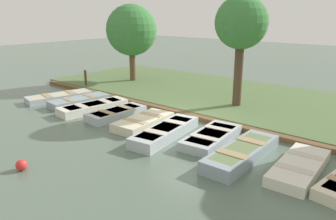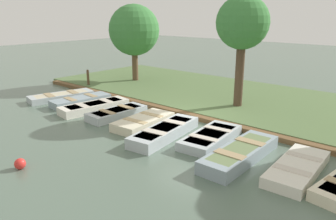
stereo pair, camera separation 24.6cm
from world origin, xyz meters
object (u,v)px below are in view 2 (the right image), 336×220
object	(u,v)px
park_tree_far_left	(134,30)
park_tree_left	(243,25)
rowboat_2	(94,107)
rowboat_5	(165,132)
rowboat_7	(240,153)
rowboat_4	(144,121)
rowboat_3	(117,113)
rowboat_8	(298,168)
mooring_post_near	(88,79)
rowboat_0	(61,96)
buoy	(20,164)
rowboat_1	(81,100)
rowboat_6	(211,137)

from	to	relation	value
park_tree_far_left	park_tree_left	size ratio (longest dim) A/B	0.95
rowboat_2	park_tree_left	distance (m)	7.78
rowboat_5	rowboat_7	world-z (taller)	rowboat_7
rowboat_4	park_tree_far_left	world-z (taller)	park_tree_far_left
rowboat_3	park_tree_left	bearing A→B (deg)	145.27
rowboat_8	mooring_post_near	world-z (taller)	mooring_post_near
mooring_post_near	rowboat_0	bearing A→B (deg)	23.87
rowboat_0	rowboat_3	xyz separation A→B (m)	(0.07, 4.64, 0.02)
rowboat_8	park_tree_far_left	size ratio (longest dim) A/B	0.60
mooring_post_near	park_tree_left	size ratio (longest dim) A/B	0.22
rowboat_4	buoy	bearing A→B (deg)	-5.01
park_tree_left	park_tree_far_left	bearing A→B (deg)	-97.11
rowboat_2	park_tree_left	size ratio (longest dim) A/B	0.65
rowboat_1	rowboat_6	bearing A→B (deg)	96.43
rowboat_3	mooring_post_near	bearing A→B (deg)	-112.00
rowboat_7	rowboat_8	xyz separation A→B (m)	(-0.29, 1.71, -0.05)
rowboat_3	buoy	bearing A→B (deg)	20.84
rowboat_4	rowboat_5	xyz separation A→B (m)	(0.37, 1.49, 0.03)
park_tree_left	rowboat_3	bearing A→B (deg)	-37.33
rowboat_0	rowboat_5	world-z (taller)	rowboat_5
mooring_post_near	buoy	size ratio (longest dim) A/B	3.46
rowboat_6	buoy	size ratio (longest dim) A/B	8.98
rowboat_1	rowboat_6	world-z (taller)	rowboat_1
rowboat_6	rowboat_8	world-z (taller)	same
rowboat_3	rowboat_6	xyz separation A→B (m)	(-0.32, 4.78, -0.01)
rowboat_5	mooring_post_near	size ratio (longest dim) A/B	3.06
mooring_post_near	park_tree_far_left	bearing A→B (deg)	159.17
rowboat_8	mooring_post_near	bearing A→B (deg)	-104.20
rowboat_6	park_tree_far_left	bearing A→B (deg)	-125.27
rowboat_0	rowboat_7	bearing A→B (deg)	100.16
rowboat_1	rowboat_7	bearing A→B (deg)	92.22
rowboat_6	park_tree_far_left	distance (m)	11.27
rowboat_5	rowboat_8	size ratio (longest dim) A/B	1.18
buoy	rowboat_1	bearing A→B (deg)	-138.63
rowboat_7	buoy	bearing A→B (deg)	-44.42
rowboat_7	park_tree_left	world-z (taller)	park_tree_left
rowboat_8	buoy	distance (m)	8.16
mooring_post_near	rowboat_7	bearing A→B (deg)	76.12
rowboat_4	rowboat_8	distance (m)	6.31
mooring_post_near	rowboat_8	bearing A→B (deg)	78.94
rowboat_0	rowboat_4	distance (m)	6.37
rowboat_6	park_tree_far_left	world-z (taller)	park_tree_far_left
rowboat_2	rowboat_8	xyz separation A→B (m)	(0.00, 9.61, -0.03)
rowboat_0	buoy	world-z (taller)	rowboat_0
rowboat_3	rowboat_5	xyz separation A→B (m)	(0.43, 3.23, 0.03)
buoy	park_tree_far_left	xyz separation A→B (m)	(-10.76, -6.39, 3.22)
rowboat_0	rowboat_1	xyz separation A→B (m)	(-0.15, 1.58, 0.02)
rowboat_4	park_tree_left	distance (m)	6.19
rowboat_4	rowboat_8	world-z (taller)	rowboat_4
rowboat_1	mooring_post_near	xyz separation A→B (m)	(-2.43, -2.72, 0.40)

